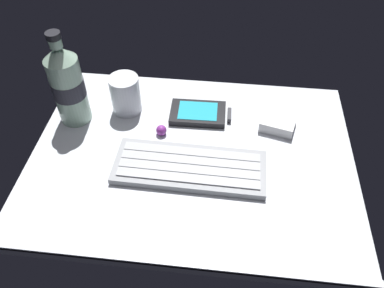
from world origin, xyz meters
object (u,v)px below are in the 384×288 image
(water_bottle, at_px, (67,85))
(charger_block, at_px, (278,123))
(trackball_mouse, at_px, (161,130))
(handheld_device, at_px, (201,113))
(keyboard, at_px, (192,167))
(juice_cup, at_px, (126,96))

(water_bottle, bearing_deg, charger_block, 2.26)
(water_bottle, xyz_separation_m, charger_block, (0.43, 0.02, -0.08))
(charger_block, bearing_deg, water_bottle, -177.74)
(charger_block, bearing_deg, trackball_mouse, -168.99)
(handheld_device, distance_m, charger_block, 0.17)
(water_bottle, bearing_deg, trackball_mouse, -8.81)
(keyboard, xyz_separation_m, juice_cup, (-0.16, 0.16, 0.03))
(keyboard, bearing_deg, trackball_mouse, 129.29)
(handheld_device, height_order, juice_cup, juice_cup)
(handheld_device, distance_m, water_bottle, 0.28)
(handheld_device, relative_size, water_bottle, 0.62)
(handheld_device, bearing_deg, keyboard, -90.96)
(juice_cup, xyz_separation_m, trackball_mouse, (0.09, -0.07, -0.03))
(water_bottle, relative_size, charger_block, 2.97)
(handheld_device, bearing_deg, trackball_mouse, -139.67)
(keyboard, distance_m, trackball_mouse, 0.12)
(keyboard, bearing_deg, water_bottle, 155.72)
(handheld_device, distance_m, trackball_mouse, 0.10)
(keyboard, distance_m, juice_cup, 0.23)
(juice_cup, xyz_separation_m, charger_block, (0.33, -0.02, -0.03))
(trackball_mouse, bearing_deg, keyboard, -50.71)
(keyboard, distance_m, water_bottle, 0.30)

